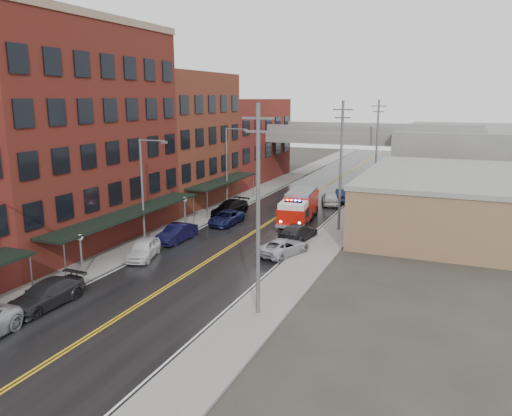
% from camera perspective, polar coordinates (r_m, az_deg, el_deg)
% --- Properties ---
extents(road, '(11.00, 160.00, 0.02)m').
position_cam_1_polar(road, '(45.07, -1.03, -3.25)').
color(road, black).
rests_on(road, ground).
extents(sidewalk_left, '(3.00, 160.00, 0.15)m').
position_cam_1_polar(sidewalk_left, '(48.33, -9.00, -2.24)').
color(sidewalk_left, slate).
rests_on(sidewalk_left, ground).
extents(sidewalk_right, '(3.00, 160.00, 0.15)m').
position_cam_1_polar(sidewalk_right, '(42.78, 8.00, -4.15)').
color(sidewalk_right, slate).
rests_on(sidewalk_right, ground).
extents(curb_left, '(0.30, 160.00, 0.15)m').
position_cam_1_polar(curb_left, '(47.51, -7.30, -2.44)').
color(curb_left, gray).
rests_on(curb_left, ground).
extents(curb_right, '(0.30, 160.00, 0.15)m').
position_cam_1_polar(curb_right, '(43.20, 5.87, -3.93)').
color(curb_right, gray).
rests_on(curb_right, ground).
extents(brick_building_b, '(9.00, 20.00, 18.00)m').
position_cam_1_polar(brick_building_b, '(44.96, -20.73, 7.56)').
color(brick_building_b, '#5D1C18').
rests_on(brick_building_b, ground).
extents(brick_building_c, '(9.00, 15.00, 15.00)m').
position_cam_1_polar(brick_building_c, '(59.05, -8.94, 7.76)').
color(brick_building_c, brown).
rests_on(brick_building_c, ground).
extents(brick_building_far, '(9.00, 20.00, 12.00)m').
position_cam_1_polar(brick_building_far, '(74.62, -1.86, 7.72)').
color(brick_building_far, maroon).
rests_on(brick_building_far, ground).
extents(tan_building, '(14.00, 22.00, 5.00)m').
position_cam_1_polar(tan_building, '(50.73, 20.54, 0.63)').
color(tan_building, '#866048').
rests_on(tan_building, ground).
extents(right_far_block, '(18.00, 30.00, 8.00)m').
position_cam_1_polar(right_far_block, '(80.19, 22.94, 5.64)').
color(right_far_block, slate).
rests_on(right_far_block, ground).
extents(awning_1, '(2.60, 18.00, 3.09)m').
position_cam_1_polar(awning_1, '(42.13, -14.30, -0.59)').
color(awning_1, black).
rests_on(awning_1, ground).
extents(awning_2, '(2.60, 13.00, 3.09)m').
position_cam_1_polar(awning_2, '(56.82, -3.76, 3.11)').
color(awning_2, black).
rests_on(awning_2, ground).
extents(globe_lamp_1, '(0.44, 0.44, 3.12)m').
position_cam_1_polar(globe_lamp_1, '(36.41, -19.42, -4.08)').
color(globe_lamp_1, '#59595B').
rests_on(globe_lamp_1, ground).
extents(globe_lamp_2, '(0.44, 0.44, 3.12)m').
position_cam_1_polar(globe_lamp_2, '(47.36, -8.16, 0.27)').
color(globe_lamp_2, '#59595B').
rests_on(globe_lamp_2, ground).
extents(street_lamp_1, '(2.64, 0.22, 9.00)m').
position_cam_1_polar(street_lamp_1, '(41.95, -12.62, 2.51)').
color(street_lamp_1, '#59595B').
rests_on(street_lamp_1, ground).
extents(street_lamp_2, '(2.64, 0.22, 9.00)m').
position_cam_1_polar(street_lamp_2, '(55.64, -3.14, 5.21)').
color(street_lamp_2, '#59595B').
rests_on(street_lamp_2, ground).
extents(utility_pole_0, '(1.80, 0.24, 12.00)m').
position_cam_1_polar(utility_pole_0, '(27.41, 0.23, -0.05)').
color(utility_pole_0, '#59595B').
rests_on(utility_pole_0, ground).
extents(utility_pole_1, '(1.80, 0.24, 12.00)m').
position_cam_1_polar(utility_pole_1, '(46.28, 9.68, 4.95)').
color(utility_pole_1, '#59595B').
rests_on(utility_pole_1, ground).
extents(utility_pole_2, '(1.80, 0.24, 12.00)m').
position_cam_1_polar(utility_pole_2, '(65.82, 13.63, 7.00)').
color(utility_pole_2, '#59595B').
rests_on(utility_pole_2, ground).
extents(overpass, '(40.00, 10.00, 7.50)m').
position_cam_1_polar(overpass, '(74.09, 8.94, 7.53)').
color(overpass, slate).
rests_on(overpass, ground).
extents(fire_truck, '(4.05, 8.53, 3.03)m').
position_cam_1_polar(fire_truck, '(49.91, 4.92, 0.19)').
color(fire_truck, '#BC1308').
rests_on(fire_truck, ground).
extents(parked_car_left_3, '(2.23, 5.23, 1.50)m').
position_cam_1_polar(parked_car_left_3, '(32.78, -22.86, -9.08)').
color(parked_car_left_3, black).
rests_on(parked_car_left_3, ground).
extents(parked_car_left_4, '(2.99, 4.77, 1.51)m').
position_cam_1_polar(parked_car_left_4, '(39.85, -12.75, -4.58)').
color(parked_car_left_4, silver).
rests_on(parked_car_left_4, ground).
extents(parked_car_left_5, '(1.79, 4.66, 1.52)m').
position_cam_1_polar(parked_car_left_5, '(43.84, -9.06, -2.85)').
color(parked_car_left_5, black).
rests_on(parked_car_left_5, ground).
extents(parked_car_left_6, '(2.24, 4.78, 1.32)m').
position_cam_1_polar(parked_car_left_6, '(49.19, -3.43, -1.14)').
color(parked_car_left_6, '#111742').
rests_on(parked_car_left_6, ground).
extents(parked_car_left_7, '(2.71, 5.55, 1.56)m').
position_cam_1_polar(parked_car_left_7, '(53.04, -2.99, 0.01)').
color(parked_car_left_7, black).
rests_on(parked_car_left_7, ground).
extents(parked_car_right_0, '(3.67, 5.30, 1.35)m').
position_cam_1_polar(parked_car_right_0, '(39.72, 3.20, -4.46)').
color(parked_car_right_0, '#ABADB3').
rests_on(parked_car_right_0, ground).
extents(parked_car_right_1, '(2.60, 5.40, 1.52)m').
position_cam_1_polar(parked_car_right_1, '(43.70, 4.79, -2.79)').
color(parked_car_right_1, black).
rests_on(parked_car_right_1, ground).
extents(parked_car_right_2, '(3.22, 5.01, 1.59)m').
position_cam_1_polar(parked_car_right_2, '(58.58, 8.48, 1.11)').
color(parked_car_right_2, '#B6B6B6').
rests_on(parked_car_right_2, ground).
extents(parked_car_right_3, '(2.40, 5.03, 1.59)m').
position_cam_1_polar(parked_car_right_3, '(60.76, 9.93, 1.47)').
color(parked_car_right_3, black).
rests_on(parked_car_right_3, ground).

